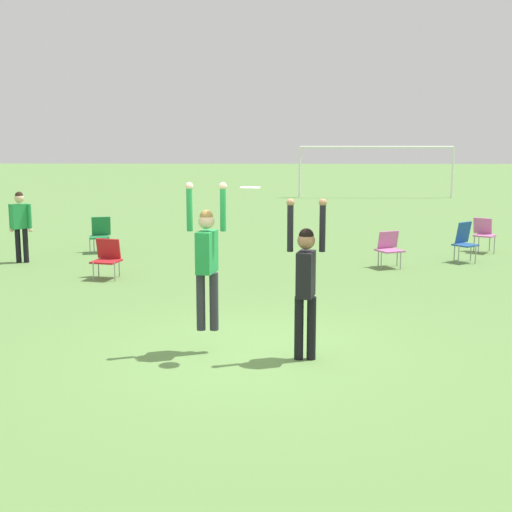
{
  "coord_description": "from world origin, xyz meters",
  "views": [
    {
      "loc": [
        0.2,
        -9.3,
        2.94
      ],
      "look_at": [
        -0.0,
        0.17,
        1.3
      ],
      "focal_mm": 50.0,
      "sensor_mm": 36.0,
      "label": 1
    }
  ],
  "objects": [
    {
      "name": "person_defending",
      "position": [
        0.65,
        -0.28,
        1.12
      ],
      "size": [
        0.51,
        0.4,
        2.12
      ],
      "rotation": [
        0.0,
        0.0,
        -1.8
      ],
      "color": "black",
      "rests_on": "ground_plane"
    },
    {
      "name": "camping_chair_0",
      "position": [
        4.66,
        7.02,
        0.52
      ],
      "size": [
        0.63,
        0.71,
        0.92
      ],
      "rotation": [
        0.0,
        0.0,
        3.82
      ],
      "color": "gray",
      "rests_on": "ground_plane"
    },
    {
      "name": "soccer_goal",
      "position": [
        5.02,
        23.67,
        1.84
      ],
      "size": [
        7.1,
        0.1,
        2.35
      ],
      "color": "white",
      "rests_on": "ground_plane"
    },
    {
      "name": "ground_plane",
      "position": [
        0.0,
        0.0,
        0.0
      ],
      "size": [
        120.0,
        120.0,
        0.0
      ],
      "primitive_type": "plane",
      "color": "#608C47"
    },
    {
      "name": "camping_chair_3",
      "position": [
        -4.05,
        8.17,
        0.5
      ],
      "size": [
        0.57,
        0.62,
        0.88
      ],
      "rotation": [
        0.0,
        0.0,
        3.42
      ],
      "color": "gray",
      "rests_on": "ground_plane"
    },
    {
      "name": "camping_chair_2",
      "position": [
        5.51,
        8.4,
        0.51
      ],
      "size": [
        0.63,
        0.69,
        0.85
      ],
      "rotation": [
        0.0,
        0.0,
        2.56
      ],
      "color": "gray",
      "rests_on": "ground_plane"
    },
    {
      "name": "camping_chair_4",
      "position": [
        -3.15,
        4.97,
        0.45
      ],
      "size": [
        0.61,
        0.65,
        0.8
      ],
      "rotation": [
        0.0,
        0.0,
        2.91
      ],
      "color": "gray",
      "rests_on": "ground_plane"
    },
    {
      "name": "person_spectator_near",
      "position": [
        -5.51,
        6.7,
        0.97
      ],
      "size": [
        0.54,
        0.4,
        1.63
      ],
      "rotation": [
        0.0,
        0.0,
        0.68
      ],
      "color": "black",
      "rests_on": "ground_plane"
    },
    {
      "name": "person_jumping",
      "position": [
        -0.65,
        0.02,
        1.35
      ],
      "size": [
        0.55,
        0.43,
        2.0
      ],
      "rotation": [
        0.0,
        0.0,
        1.34
      ],
      "color": "#2D2D38",
      "rests_on": "ground_plane"
    },
    {
      "name": "camping_chair_1",
      "position": [
        2.82,
        6.31,
        0.46
      ],
      "size": [
        0.66,
        0.71,
        0.79
      ],
      "rotation": [
        0.0,
        0.0,
        3.59
      ],
      "color": "gray",
      "rests_on": "ground_plane"
    },
    {
      "name": "frisbee",
      "position": [
        -0.07,
        -0.21,
        2.25
      ],
      "size": [
        0.27,
        0.27,
        0.02
      ],
      "color": "white"
    }
  ]
}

